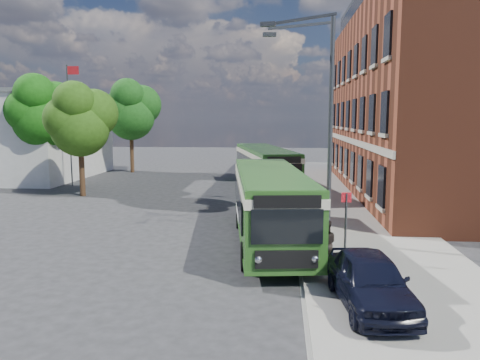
# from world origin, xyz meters

# --- Properties ---
(ground) EXTENTS (120.00, 120.00, 0.00)m
(ground) POSITION_xyz_m (0.00, 0.00, 0.00)
(ground) COLOR #28272A
(ground) RESTS_ON ground
(pavement) EXTENTS (6.00, 48.00, 0.15)m
(pavement) POSITION_xyz_m (7.00, 8.00, 0.07)
(pavement) COLOR gray
(pavement) RESTS_ON ground
(kerb_line) EXTENTS (0.12, 48.00, 0.01)m
(kerb_line) POSITION_xyz_m (3.95, 8.00, 0.01)
(kerb_line) COLOR beige
(kerb_line) RESTS_ON ground
(brick_office) EXTENTS (12.10, 26.00, 14.20)m
(brick_office) POSITION_xyz_m (14.00, 12.00, 6.97)
(brick_office) COLOR brown
(brick_office) RESTS_ON ground
(white_building) EXTENTS (9.40, 13.40, 7.30)m
(white_building) POSITION_xyz_m (-18.00, 18.00, 3.66)
(white_building) COLOR beige
(white_building) RESTS_ON ground
(flagpole) EXTENTS (0.95, 0.10, 9.00)m
(flagpole) POSITION_xyz_m (-12.45, 13.00, 4.94)
(flagpole) COLOR #3B3E40
(flagpole) RESTS_ON ground
(street_lamp) EXTENTS (2.96, 2.38, 9.00)m
(street_lamp) POSITION_xyz_m (4.84, -2.00, 4.79)
(street_lamp) COLOR #3B3E40
(street_lamp) RESTS_ON ground
(bus_stop_sign) EXTENTS (0.35, 0.08, 2.52)m
(bus_stop_sign) POSITION_xyz_m (5.60, -4.20, 1.51)
(bus_stop_sign) COLOR #3B3E40
(bus_stop_sign) RESTS_ON ground
(bus_front) EXTENTS (3.85, 11.12, 3.02)m
(bus_front) POSITION_xyz_m (2.82, -1.85, 1.83)
(bus_front) COLOR #2C601F
(bus_front) RESTS_ON ground
(bus_rear) EXTENTS (5.15, 12.34, 3.02)m
(bus_rear) POSITION_xyz_m (2.12, 12.40, 1.83)
(bus_rear) COLOR #21561B
(bus_rear) RESTS_ON ground
(parked_car) EXTENTS (2.15, 4.44, 1.46)m
(parked_car) POSITION_xyz_m (5.67, -8.62, 0.88)
(parked_car) COLOR black
(parked_car) RESTS_ON pavement
(pedestrian_a) EXTENTS (0.63, 0.48, 1.54)m
(pedestrian_a) POSITION_xyz_m (4.60, -6.00, 0.92)
(pedestrian_a) COLOR black
(pedestrian_a) RESTS_ON pavement
(pedestrian_b) EXTENTS (0.81, 0.65, 1.63)m
(pedestrian_b) POSITION_xyz_m (4.78, -5.38, 0.96)
(pedestrian_b) COLOR black
(pedestrian_b) RESTS_ON pavement
(tree_left) EXTENTS (4.43, 4.21, 7.47)m
(tree_left) POSITION_xyz_m (-9.77, 8.72, 5.07)
(tree_left) COLOR #382114
(tree_left) RESTS_ON ground
(tree_mid) EXTENTS (4.93, 4.68, 8.32)m
(tree_mid) POSITION_xyz_m (-14.34, 12.49, 5.64)
(tree_mid) COLOR #382114
(tree_mid) RESTS_ON ground
(tree_right) EXTENTS (5.17, 4.92, 8.73)m
(tree_right) POSITION_xyz_m (-10.77, 22.27, 5.93)
(tree_right) COLOR #382114
(tree_right) RESTS_ON ground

